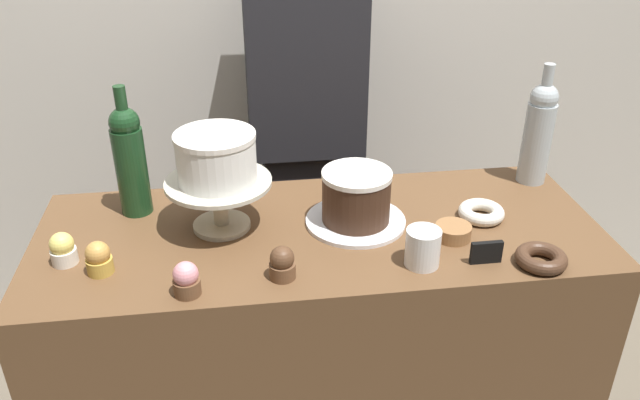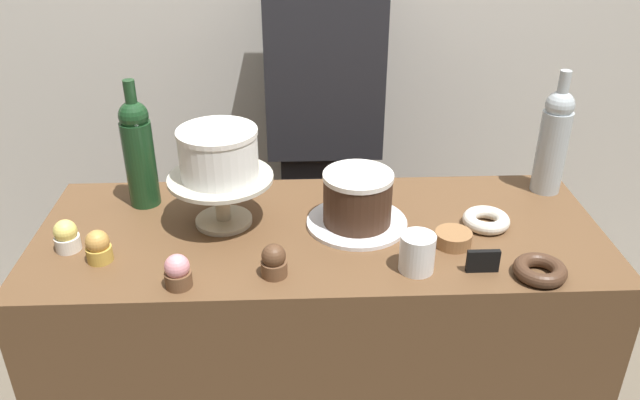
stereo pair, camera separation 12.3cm
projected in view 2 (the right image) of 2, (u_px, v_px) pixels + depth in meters
The scene contains 17 objects.
display_counter at pixel (320, 373), 1.74m from camera, with size 1.34×0.53×0.91m.
cake_stand_pedestal at pixel (222, 191), 1.51m from camera, with size 0.25×0.25×0.13m.
white_layer_cake at pixel (218, 153), 1.46m from camera, with size 0.18×0.18×0.12m.
silver_serving_platter at pixel (357, 223), 1.54m from camera, with size 0.24×0.24×0.01m.
chocolate_round_cake at pixel (358, 198), 1.51m from camera, with size 0.17×0.17×0.13m.
wine_bottle_green at pixel (139, 151), 1.57m from camera, with size 0.08×0.08×0.33m.
wine_bottle_clear at pixel (553, 140), 1.63m from camera, with size 0.08×0.08×0.33m.
cupcake_chocolate at pixel (274, 261), 1.34m from camera, with size 0.06×0.06×0.07m.
cupcake_caramel at pixel (98, 247), 1.39m from camera, with size 0.06×0.06×0.07m.
cupcake_strawberry at pixel (178, 272), 1.31m from camera, with size 0.06×0.06×0.07m.
cupcake_lemon at pixel (66, 236), 1.43m from camera, with size 0.06×0.06×0.07m.
donut_chocolate at pixel (540, 270), 1.35m from camera, with size 0.11×0.11×0.03m.
donut_sugar at pixel (486, 220), 1.53m from camera, with size 0.11×0.11×0.03m.
cookie_stack at pixel (453, 238), 1.46m from camera, with size 0.08×0.08×0.03m.
price_sign_chalkboard at pixel (483, 261), 1.36m from camera, with size 0.07×0.01×0.05m.
coffee_cup_ceramic at pixel (417, 253), 1.36m from camera, with size 0.08×0.08×0.08m.
barista_figure at pixel (324, 150), 2.11m from camera, with size 0.36×0.22×1.60m.
Camera 2 is at (-0.05, -1.30, 1.70)m, focal length 35.94 mm.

